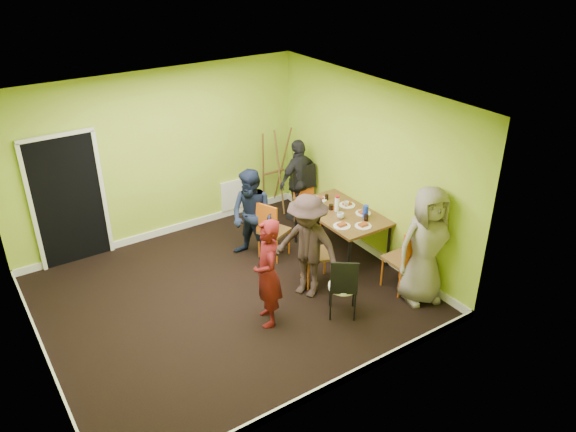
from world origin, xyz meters
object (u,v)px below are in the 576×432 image
chair_bentwood (343,285)px  thermos (337,204)px  person_front_end (426,246)px  chair_front_end (407,256)px  chair_back_end (304,183)px  orange_bottle (334,207)px  person_standing (268,273)px  chair_left_far (271,227)px  chair_left_near (311,249)px  easel (275,170)px  blue_bottle (366,212)px  person_left_near (307,247)px  person_left_far (252,216)px  dining_table (341,215)px  person_back_end (299,180)px

chair_bentwood → thermos: (0.95, 1.37, 0.36)m
person_front_end → chair_front_end: bearing=118.6°
chair_back_end → orange_bottle: chair_back_end is taller
chair_bentwood → person_standing: person_standing is taller
chair_left_far → chair_left_near: (0.12, -0.91, 0.02)m
easel → blue_bottle: bearing=-85.5°
chair_left_far → person_front_end: bearing=6.2°
person_left_near → orange_bottle: bearing=100.9°
chair_left_far → chair_back_end: size_ratio=0.94×
person_standing → person_front_end: bearing=89.7°
person_left_far → chair_left_far: bearing=29.9°
blue_bottle → person_standing: bearing=-166.4°
chair_front_end → person_standing: (-2.00, 0.48, 0.17)m
dining_table → person_standing: size_ratio=1.00×
chair_left_far → person_left_far: bearing=-148.7°
chair_left_near → person_left_far: 1.14m
chair_back_end → chair_front_end: 2.59m
chair_left_near → person_left_far: person_left_far is taller
chair_left_near → person_front_end: bearing=61.7°
chair_back_end → thermos: 1.22m
chair_left_near → person_left_far: (-0.35, 1.08, 0.17)m
thermos → person_left_near: person_left_near is taller
chair_front_end → orange_bottle: size_ratio=14.44×
chair_back_end → orange_bottle: bearing=90.5°
person_left_far → person_back_end: bearing=93.1°
chair_left_far → chair_bentwood: chair_left_far is taller
dining_table → easel: 1.95m
chair_back_end → person_left_far: person_left_far is taller
chair_front_end → blue_bottle: chair_front_end is taller
orange_bottle → person_standing: person_standing is taller
chair_bentwood → easel: bearing=109.4°
blue_bottle → person_left_near: bearing=-168.5°
easel → thermos: size_ratio=6.77×
orange_bottle → person_front_end: 1.74m
dining_table → person_left_far: person_left_far is taller
dining_table → orange_bottle: 0.17m
chair_front_end → person_standing: bearing=166.8°
orange_bottle → blue_bottle: bearing=-63.7°
chair_front_end → chair_bentwood: 1.12m
chair_bentwood → chair_left_near: bearing=118.7°
orange_bottle → chair_left_near: bearing=-146.4°
chair_left_near → thermos: 1.00m
chair_bentwood → orange_bottle: 1.74m
chair_left_far → person_left_far: size_ratio=0.66×
chair_left_far → chair_bentwood: 1.80m
chair_left_far → person_left_near: 1.13m
easel → person_back_end: size_ratio=1.04×
chair_front_end → person_standing: person_standing is taller
orange_bottle → person_standing: (-1.82, -0.97, -0.03)m
person_left_far → person_front_end: bearing=7.3°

